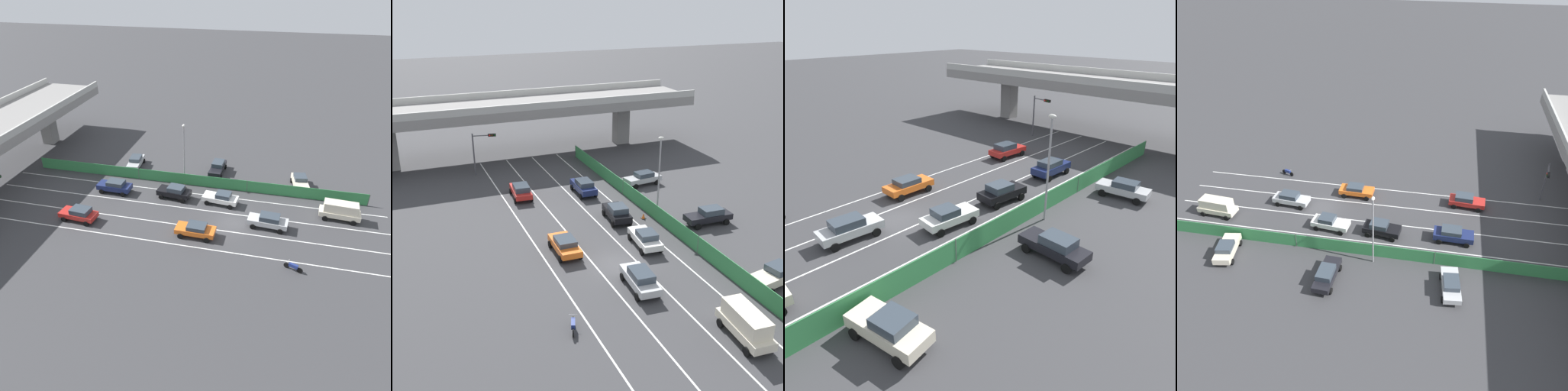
% 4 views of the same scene
% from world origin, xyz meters
% --- Properties ---
extents(ground_plane, '(300.00, 300.00, 0.00)m').
position_xyz_m(ground_plane, '(0.00, 0.00, 0.00)').
color(ground_plane, '#38383A').
extents(lane_line_left_edge, '(0.14, 49.31, 0.01)m').
position_xyz_m(lane_line_left_edge, '(-5.39, 6.65, 0.00)').
color(lane_line_left_edge, silver).
rests_on(lane_line_left_edge, ground).
extents(lane_line_mid_left, '(0.14, 49.31, 0.01)m').
position_xyz_m(lane_line_mid_left, '(-1.80, 6.65, 0.00)').
color(lane_line_mid_left, silver).
rests_on(lane_line_mid_left, ground).
extents(lane_line_mid_right, '(0.14, 49.31, 0.01)m').
position_xyz_m(lane_line_mid_right, '(1.80, 6.65, 0.00)').
color(lane_line_mid_right, silver).
rests_on(lane_line_mid_right, ground).
extents(lane_line_right_edge, '(0.14, 49.31, 0.01)m').
position_xyz_m(lane_line_right_edge, '(5.39, 6.65, 0.00)').
color(lane_line_right_edge, silver).
rests_on(lane_line_right_edge, ground).
extents(elevated_overpass, '(51.16, 10.17, 8.16)m').
position_xyz_m(elevated_overpass, '(0.00, 33.31, 6.45)').
color(elevated_overpass, gray).
rests_on(elevated_overpass, ground).
extents(green_fence, '(0.10, 45.41, 1.61)m').
position_xyz_m(green_fence, '(7.52, 6.65, 0.81)').
color(green_fence, '#338447').
rests_on(green_fence, ground).
extents(car_sedan_red, '(2.31, 4.49, 1.64)m').
position_xyz_m(car_sedan_red, '(-3.54, 17.44, 0.91)').
color(car_sedan_red, red).
rests_on(car_sedan_red, ground).
extents(car_taxi_orange, '(2.14, 4.41, 1.50)m').
position_xyz_m(car_taxi_orange, '(-3.38, 3.47, 0.86)').
color(car_taxi_orange, orange).
rests_on(car_taxi_orange, ground).
extents(car_sedan_navy, '(2.09, 4.47, 1.67)m').
position_xyz_m(car_sedan_navy, '(3.41, 15.99, 0.94)').
color(car_sedan_navy, navy).
rests_on(car_sedan_navy, ground).
extents(car_sedan_silver, '(2.24, 4.61, 1.66)m').
position_xyz_m(car_sedan_silver, '(0.07, -4.19, 0.92)').
color(car_sedan_silver, '#B7BABC').
rests_on(car_sedan_silver, ground).
extents(car_sedan_black, '(2.40, 4.39, 1.71)m').
position_xyz_m(car_sedan_black, '(3.81, 7.94, 0.94)').
color(car_sedan_black, black).
rests_on(car_sedan_black, ground).
extents(car_sedan_white, '(2.37, 4.52, 1.60)m').
position_xyz_m(car_sedan_white, '(3.78, 1.90, 0.88)').
color(car_sedan_white, white).
rests_on(car_sedan_white, ground).
extents(parked_sedan_cream, '(4.60, 2.57, 1.68)m').
position_xyz_m(parked_sedan_cream, '(10.20, -7.70, 0.91)').
color(parked_sedan_cream, beige).
rests_on(parked_sedan_cream, ground).
extents(parked_sedan_dark, '(4.76, 2.10, 1.68)m').
position_xyz_m(parked_sedan_dark, '(11.90, 3.83, 0.92)').
color(parked_sedan_dark, black).
rests_on(parked_sedan_dark, ground).
extents(parked_wagon_silver, '(4.58, 2.31, 1.57)m').
position_xyz_m(parked_wagon_silver, '(11.00, 15.98, 0.88)').
color(parked_wagon_silver, '#B2B5B7').
rests_on(parked_wagon_silver, ground).
extents(traffic_light, '(2.90, 0.84, 5.35)m').
position_xyz_m(traffic_light, '(-5.89, 26.69, 3.77)').
color(traffic_light, '#47474C').
rests_on(traffic_light, ground).
extents(street_lamp, '(0.60, 0.36, 8.28)m').
position_xyz_m(street_lamp, '(8.35, 7.84, 4.93)').
color(street_lamp, gray).
rests_on(street_lamp, ground).
extents(traffic_cone, '(0.47, 0.47, 0.61)m').
position_xyz_m(traffic_cone, '(6.49, 7.34, 0.28)').
color(traffic_cone, orange).
rests_on(traffic_cone, ground).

